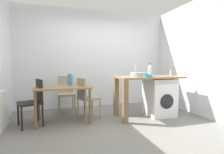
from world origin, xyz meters
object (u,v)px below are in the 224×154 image
at_px(dining_table, 63,91).
at_px(washing_machine, 159,97).
at_px(chair_person_seat, 34,100).
at_px(mixing_bowl, 147,76).
at_px(chair_spare_by_wall, 66,92).
at_px(chair_opposite, 86,96).
at_px(bottle_tall_green, 150,70).
at_px(utensil_crock, 172,73).
at_px(vase, 70,80).
at_px(bottle_squat_brown, 150,71).

height_order(dining_table, washing_machine, washing_machine).
xyz_separation_m(chair_person_seat, mixing_bowl, (2.27, -0.32, 0.44)).
xyz_separation_m(dining_table, chair_person_seat, (-0.55, -0.08, -0.14)).
bearing_deg(dining_table, chair_spare_by_wall, 82.88).
relative_size(dining_table, chair_opposite, 1.22).
bearing_deg(bottle_tall_green, dining_table, 176.26).
relative_size(chair_spare_by_wall, utensil_crock, 3.00).
distance_m(chair_person_seat, bottle_tall_green, 2.55).
bearing_deg(vase, dining_table, -146.31).
xyz_separation_m(chair_opposite, bottle_squat_brown, (1.58, 0.04, 0.51)).
bearing_deg(washing_machine, chair_spare_by_wall, 154.66).
bearing_deg(chair_person_seat, mixing_bowl, -117.67).
bearing_deg(bottle_tall_green, bottle_squat_brown, 57.25).
relative_size(dining_table, chair_person_seat, 1.22).
distance_m(mixing_bowl, vase, 1.65).
distance_m(dining_table, washing_machine, 2.17).
distance_m(chair_opposite, bottle_tall_green, 1.56).
bearing_deg(bottle_squat_brown, vase, 178.89).
distance_m(dining_table, bottle_squat_brown, 2.09).
xyz_separation_m(chair_person_seat, washing_machine, (2.70, -0.12, -0.08)).
height_order(chair_person_seat, mixing_bowl, mixing_bowl).
xyz_separation_m(bottle_tall_green, mixing_bowl, (-0.22, -0.27, -0.10)).
bearing_deg(chair_opposite, dining_table, -105.90).
height_order(chair_opposite, bottle_squat_brown, bottle_squat_brown).
bearing_deg(washing_machine, mixing_bowl, -155.42).
distance_m(dining_table, bottle_tall_green, 1.98).
distance_m(chair_spare_by_wall, vase, 0.76).
height_order(washing_machine, vase, vase).
bearing_deg(vase, chair_person_seat, -165.96).
xyz_separation_m(bottle_squat_brown, utensil_crock, (0.46, -0.21, -0.03)).
distance_m(dining_table, mixing_bowl, 1.79).
bearing_deg(dining_table, chair_person_seat, -172.23).
xyz_separation_m(mixing_bowl, utensil_crock, (0.80, 0.25, 0.04)).
height_order(chair_person_seat, bottle_tall_green, bottle_tall_green).
relative_size(chair_opposite, vase, 3.66).
height_order(bottle_tall_green, mixing_bowl, bottle_tall_green).
bearing_deg(bottle_squat_brown, chair_person_seat, -176.97).
bearing_deg(vase, chair_spare_by_wall, 94.52).
height_order(bottle_squat_brown, vase, bottle_squat_brown).
bearing_deg(dining_table, chair_opposite, 3.08).
bearing_deg(chair_person_seat, bottle_squat_brown, -106.57).
xyz_separation_m(mixing_bowl, vase, (-1.57, 0.50, -0.09)).
bearing_deg(washing_machine, dining_table, 174.70).
relative_size(bottle_squat_brown, utensil_crock, 0.71).
height_order(washing_machine, mixing_bowl, mixing_bowl).
bearing_deg(chair_person_seat, dining_table, -101.82).
height_order(chair_person_seat, washing_machine, chair_person_seat).
bearing_deg(chair_spare_by_wall, bottle_squat_brown, 157.57).
height_order(chair_spare_by_wall, bottle_squat_brown, bottle_squat_brown).
bearing_deg(mixing_bowl, chair_person_seat, 171.92).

